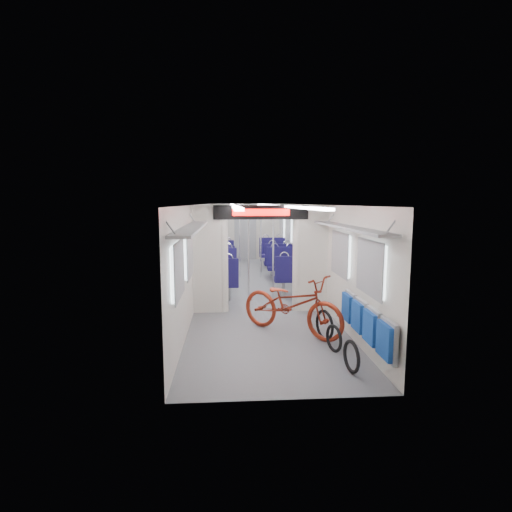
# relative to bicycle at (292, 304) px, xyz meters

# --- Properties ---
(carriage) EXTENTS (12.00, 12.02, 2.31)m
(carriage) POSITION_rel_bicycle_xyz_m (-0.44, 3.31, 0.95)
(carriage) COLOR #515456
(carriage) RESTS_ON ground
(bicycle) EXTENTS (2.04, 1.92, 1.09)m
(bicycle) POSITION_rel_bicycle_xyz_m (0.00, 0.00, 0.00)
(bicycle) COLOR maroon
(bicycle) RESTS_ON ground
(flip_bench) EXTENTS (0.12, 2.12, 0.54)m
(flip_bench) POSITION_rel_bicycle_xyz_m (0.92, -1.25, 0.03)
(flip_bench) COLOR gray
(flip_bench) RESTS_ON carriage
(bike_hoop_a) EXTENTS (0.12, 0.47, 0.47)m
(bike_hoop_a) POSITION_rel_bicycle_xyz_m (0.57, -1.72, -0.34)
(bike_hoop_a) COLOR black
(bike_hoop_a) RESTS_ON ground
(bike_hoop_b) EXTENTS (0.18, 0.44, 0.45)m
(bike_hoop_b) POSITION_rel_bicycle_xyz_m (0.53, -0.94, -0.35)
(bike_hoop_b) COLOR black
(bike_hoop_b) RESTS_ON ground
(bike_hoop_c) EXTENTS (0.22, 0.52, 0.53)m
(bike_hoop_c) POSITION_rel_bicycle_xyz_m (0.51, -0.38, -0.31)
(bike_hoop_c) COLOR black
(bike_hoop_c) RESTS_ON ground
(seat_bay_near_left) EXTENTS (0.96, 2.31, 1.17)m
(seat_bay_near_left) POSITION_rel_bicycle_xyz_m (-1.37, 3.48, 0.03)
(seat_bay_near_left) COLOR #120D3B
(seat_bay_near_left) RESTS_ON ground
(seat_bay_near_right) EXTENTS (0.93, 2.19, 1.14)m
(seat_bay_near_right) POSITION_rel_bicycle_xyz_m (0.50, 3.93, 0.01)
(seat_bay_near_right) COLOR #120D3B
(seat_bay_near_right) RESTS_ON ground
(seat_bay_far_left) EXTENTS (0.89, 1.97, 1.07)m
(seat_bay_far_left) POSITION_rel_bicycle_xyz_m (-1.37, 6.89, -0.02)
(seat_bay_far_left) COLOR #120D3B
(seat_bay_far_left) RESTS_ON ground
(seat_bay_far_right) EXTENTS (0.96, 2.33, 1.18)m
(seat_bay_far_right) POSITION_rel_bicycle_xyz_m (0.50, 6.70, 0.03)
(seat_bay_far_right) COLOR #120D3B
(seat_bay_far_right) RESTS_ON ground
(stanchion_near_left) EXTENTS (0.04, 0.04, 2.30)m
(stanchion_near_left) POSITION_rel_bicycle_xyz_m (-0.67, 2.05, 0.60)
(stanchion_near_left) COLOR silver
(stanchion_near_left) RESTS_ON ground
(stanchion_near_right) EXTENTS (0.04, 0.04, 2.30)m
(stanchion_near_right) POSITION_rel_bicycle_xyz_m (-0.08, 2.32, 0.60)
(stanchion_near_right) COLOR silver
(stanchion_near_right) RESTS_ON ground
(stanchion_far_left) EXTENTS (0.04, 0.04, 2.30)m
(stanchion_far_left) POSITION_rel_bicycle_xyz_m (-0.77, 5.60, 0.60)
(stanchion_far_left) COLOR silver
(stanchion_far_left) RESTS_ON ground
(stanchion_far_right) EXTENTS (0.05, 0.05, 2.30)m
(stanchion_far_right) POSITION_rel_bicycle_xyz_m (-0.11, 5.51, 0.60)
(stanchion_far_right) COLOR silver
(stanchion_far_right) RESTS_ON ground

